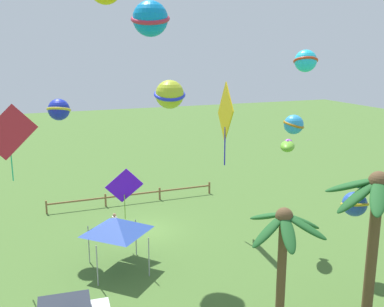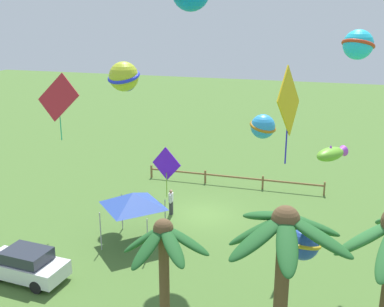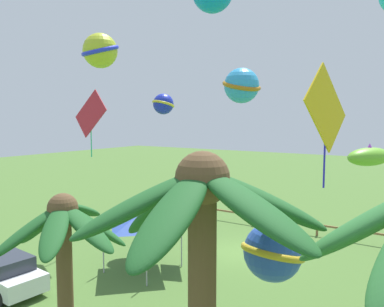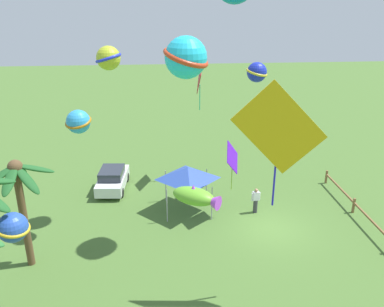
{
  "view_description": "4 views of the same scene",
  "coord_description": "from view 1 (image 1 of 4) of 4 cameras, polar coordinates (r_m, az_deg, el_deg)",
  "views": [
    {
      "loc": [
        6.93,
        26.11,
        11.25
      ],
      "look_at": [
        -1.53,
        4.52,
        5.89
      ],
      "focal_mm": 42.07,
      "sensor_mm": 36.0,
      "label": 1
    },
    {
      "loc": [
        -7.04,
        25.8,
        11.96
      ],
      "look_at": [
        -0.95,
        5.63,
        5.62
      ],
      "focal_mm": 44.47,
      "sensor_mm": 36.0,
      "label": 2
    },
    {
      "loc": [
        -8.98,
        17.89,
        7.12
      ],
      "look_at": [
        -0.11,
        4.49,
        5.67
      ],
      "focal_mm": 35.72,
      "sensor_mm": 36.0,
      "label": 3
    },
    {
      "loc": [
        -19.19,
        6.18,
        12.25
      ],
      "look_at": [
        -2.18,
        4.69,
        5.58
      ],
      "focal_mm": 37.72,
      "sensor_mm": 36.0,
      "label": 4
    }
  ],
  "objects": [
    {
      "name": "ground_plane",
      "position": [
        29.26,
        -6.12,
        -9.67
      ],
      "size": [
        120.0,
        120.0,
        0.0
      ],
      "primitive_type": "plane",
      "color": "#476B2D"
    },
    {
      "name": "palm_tree_0",
      "position": [
        19.35,
        22.27,
        -6.46
      ],
      "size": [
        3.84,
        3.98,
        6.65
      ],
      "color": "brown",
      "rests_on": "ground"
    },
    {
      "name": "palm_tree_2",
      "position": [
        17.73,
        11.59,
        -10.82
      ],
      "size": [
        3.09,
        3.18,
        5.5
      ],
      "color": "brown",
      "rests_on": "ground"
    },
    {
      "name": "rail_fence",
      "position": [
        34.15,
        -7.47,
        -5.26
      ],
      "size": [
        12.6,
        0.12,
        0.95
      ],
      "color": "brown",
      "rests_on": "ground"
    },
    {
      "name": "spectator_0",
      "position": [
        28.12,
        -9.76,
        -8.97
      ],
      "size": [
        0.28,
        0.55,
        1.59
      ],
      "color": "#38383D",
      "rests_on": "ground"
    },
    {
      "name": "festival_tent",
      "position": [
        23.69,
        -9.5,
        -8.93
      ],
      "size": [
        2.86,
        2.86,
        2.85
      ],
      "color": "#9E9EA3",
      "rests_on": "ground"
    },
    {
      "name": "kite_diamond_0",
      "position": [
        27.45,
        4.25,
        5.1
      ],
      "size": [
        0.8,
        3.65,
        5.18
      ],
      "color": "gold"
    },
    {
      "name": "kite_fish_1",
      "position": [
        25.92,
        12.02,
        0.97
      ],
      "size": [
        1.57,
        1.8,
        0.72
      ],
      "color": "#67B32D"
    },
    {
      "name": "kite_ball_3",
      "position": [
        26.24,
        -16.53,
        5.36
      ],
      "size": [
        1.77,
        1.76,
        1.21
      ],
      "color": "#1A2AB5"
    },
    {
      "name": "kite_diamond_4",
      "position": [
        25.75,
        -8.6,
        -4.15
      ],
      "size": [
        2.03,
        0.98,
        3.06
      ],
      "color": "#6012DC"
    },
    {
      "name": "kite_ball_5",
      "position": [
        25.45,
        14.21,
        11.31
      ],
      "size": [
        1.72,
        1.71,
        1.2
      ],
      "color": "#23C9EB"
    },
    {
      "name": "kite_diamond_6",
      "position": [
        23.11,
        -22.19,
        2.39
      ],
      "size": [
        2.69,
        0.39,
        3.74
      ],
      "color": "#B6222E"
    },
    {
      "name": "kite_ball_7",
      "position": [
        24.58,
        -5.31,
        16.66
      ],
      "size": [
        2.63,
        2.62,
        1.86
      ],
      "color": "#0C85D2"
    },
    {
      "name": "kite_ball_8",
      "position": [
        20.95,
        19.92,
        -6.04
      ],
      "size": [
        1.47,
        1.47,
        1.08
      ],
      "color": "blue"
    },
    {
      "name": "kite_ball_9",
      "position": [
        18.67,
        -2.85,
        7.5
      ],
      "size": [
        1.56,
        1.55,
        1.18
      ],
      "color": "#B3C329"
    },
    {
      "name": "kite_ball_10",
      "position": [
        20.84,
        12.76,
        3.61
      ],
      "size": [
        1.31,
        1.31,
        0.89
      ],
      "color": "#2F9ADC"
    }
  ]
}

